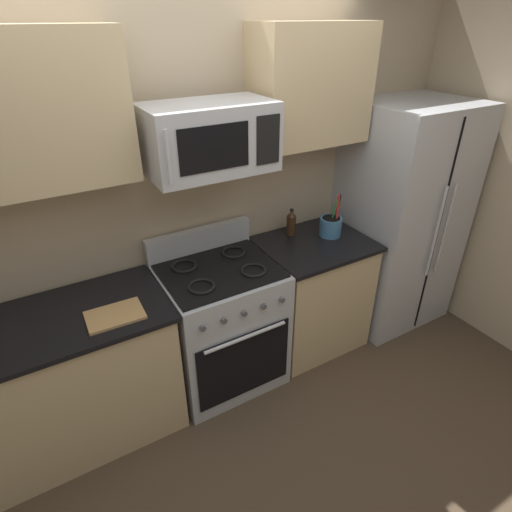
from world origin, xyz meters
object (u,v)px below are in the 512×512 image
range_oven (221,324)px  microwave (209,138)px  utensil_crock (331,226)px  refrigerator (400,218)px  bottle_soy (291,223)px  cutting_board (115,315)px

range_oven → microwave: microwave is taller
utensil_crock → refrigerator: bearing=-4.6°
refrigerator → bottle_soy: 0.96m
range_oven → microwave: size_ratio=1.52×
refrigerator → cutting_board: 2.34m
cutting_board → bottle_soy: size_ratio=1.49×
utensil_crock → bottle_soy: (-0.25, 0.16, 0.02)m
microwave → utensil_crock: bearing=0.5°
bottle_soy → microwave: bearing=-166.4°
utensil_crock → cutting_board: 1.67m
range_oven → bottle_soy: bottle_soy is taller
refrigerator → cutting_board: bearing=-177.1°
bottle_soy → cutting_board: bearing=-166.6°
range_oven → utensil_crock: bearing=2.3°
range_oven → microwave: bearing=90.1°
microwave → bottle_soy: 1.05m
refrigerator → microwave: microwave is taller
microwave → cutting_board: size_ratio=2.34×
microwave → cutting_board: (-0.70, -0.16, -0.85)m
microwave → utensil_crock: microwave is taller
bottle_soy → refrigerator: bearing=-13.1°
cutting_board → bottle_soy: (1.41, 0.33, 0.09)m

